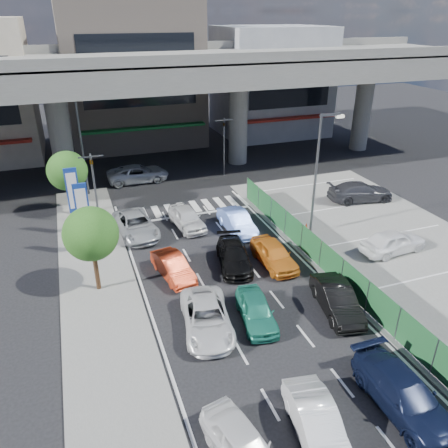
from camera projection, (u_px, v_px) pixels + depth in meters
name	position (u px, v px, depth m)	size (l,w,h in m)	color
ground	(248.00, 306.00, 22.17)	(120.00, 120.00, 0.00)	black
parking_lot	(399.00, 251.00, 27.19)	(12.00, 28.00, 0.06)	slate
sidewalk_left	(99.00, 289.00, 23.40)	(4.00, 30.00, 0.12)	slate
fence_run	(330.00, 263.00, 24.23)	(0.16, 22.00, 1.80)	#1C5229
expressway	(151.00, 73.00, 36.92)	(64.00, 14.00, 10.75)	#62625E
building_center	(132.00, 73.00, 46.76)	(14.00, 10.90, 15.00)	gray
building_east	(271.00, 82.00, 51.42)	(12.00, 10.90, 12.00)	gray
traffic_light_left	(93.00, 172.00, 28.71)	(1.60, 1.24, 5.20)	#595B60
traffic_light_right	(224.00, 132.00, 38.18)	(1.60, 1.24, 5.20)	#595B60
street_lamp_right	(319.00, 166.00, 27.33)	(1.65, 0.22, 8.00)	#595B60
street_lamp_left	(83.00, 138.00, 33.38)	(1.65, 0.22, 8.00)	#595B60
signboard_near	(83.00, 210.00, 25.40)	(0.80, 0.14, 4.70)	#595B60
signboard_far	(73.00, 193.00, 27.82)	(0.80, 0.14, 4.70)	#595B60
tree_near	(91.00, 234.00, 21.94)	(2.80, 2.80, 4.80)	#382314
tree_far	(67.00, 171.00, 30.58)	(2.80, 2.80, 4.80)	#382314
van_white_back_left	(243.00, 446.00, 14.29)	(1.54, 3.83, 1.30)	white
hatch_white_back_mid	(317.00, 424.00, 15.08)	(1.37, 3.94, 1.30)	white
minivan_navy_back	(404.00, 394.00, 16.18)	(1.93, 4.76, 1.38)	black
sedan_white_mid_left	(207.00, 318.00, 20.30)	(2.15, 4.66, 1.29)	silver
taxi_teal_mid	(256.00, 310.00, 20.82)	(1.50, 3.72, 1.27)	#268970
hatch_black_mid_right	(337.00, 300.00, 21.50)	(1.46, 4.17, 1.38)	black
taxi_orange_left	(173.00, 267.00, 24.38)	(1.31, 3.75, 1.24)	red
sedan_black_mid	(234.00, 256.00, 25.46)	(1.76, 4.34, 1.26)	black
taxi_orange_right	(274.00, 254.00, 25.52)	(1.63, 4.05, 1.38)	orange
wagon_silver_front_left	(136.00, 225.00, 29.01)	(2.25, 4.89, 1.36)	#A0A4A7
sedan_white_front_mid	(187.00, 218.00, 29.98)	(1.63, 4.05, 1.38)	silver
kei_truck_front_right	(237.00, 222.00, 29.39)	(1.46, 4.19, 1.38)	#6A8FF1
crossing_wagon_silver	(138.00, 174.00, 38.03)	(2.43, 5.27, 1.46)	#B6B9BE
parked_sedan_white	(393.00, 241.00, 26.72)	(1.71, 4.25, 1.45)	white
parked_sedan_dgrey	(360.00, 192.00, 34.04)	(2.07, 5.08, 1.48)	#333339
traffic_cone	(306.00, 228.00, 29.21)	(0.38, 0.38, 0.74)	#FD440E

